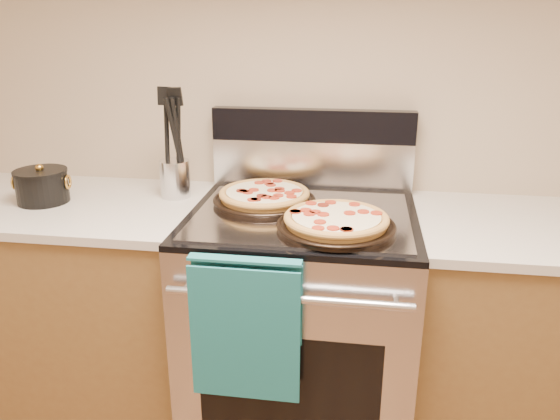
# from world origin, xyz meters

# --- Properties ---
(wall_back) EXTENTS (4.00, 0.00, 4.00)m
(wall_back) POSITION_xyz_m (0.00, 2.00, 1.35)
(wall_back) COLOR tan
(wall_back) RESTS_ON ground
(range_body) EXTENTS (0.76, 0.68, 0.90)m
(range_body) POSITION_xyz_m (0.00, 1.65, 0.45)
(range_body) COLOR #B7B7BC
(range_body) RESTS_ON ground
(oven_window) EXTENTS (0.56, 0.01, 0.40)m
(oven_window) POSITION_xyz_m (0.00, 1.31, 0.45)
(oven_window) COLOR black
(oven_window) RESTS_ON range_body
(cooktop) EXTENTS (0.76, 0.68, 0.02)m
(cooktop) POSITION_xyz_m (0.00, 1.65, 0.91)
(cooktop) COLOR black
(cooktop) RESTS_ON range_body
(backsplash_lower) EXTENTS (0.76, 0.06, 0.18)m
(backsplash_lower) POSITION_xyz_m (0.00, 1.96, 1.01)
(backsplash_lower) COLOR silver
(backsplash_lower) RESTS_ON cooktop
(backsplash_upper) EXTENTS (0.76, 0.06, 0.12)m
(backsplash_upper) POSITION_xyz_m (0.00, 1.96, 1.16)
(backsplash_upper) COLOR black
(backsplash_upper) RESTS_ON backsplash_lower
(oven_handle) EXTENTS (0.70, 0.03, 0.03)m
(oven_handle) POSITION_xyz_m (0.00, 1.27, 0.80)
(oven_handle) COLOR silver
(oven_handle) RESTS_ON range_body
(dish_towel) EXTENTS (0.32, 0.05, 0.42)m
(dish_towel) POSITION_xyz_m (-0.12, 1.27, 0.70)
(dish_towel) COLOR #16705E
(dish_towel) RESTS_ON oven_handle
(foil_sheet) EXTENTS (0.70, 0.55, 0.01)m
(foil_sheet) POSITION_xyz_m (0.00, 1.62, 0.92)
(foil_sheet) COLOR gray
(foil_sheet) RESTS_ON cooktop
(cabinet_left) EXTENTS (1.00, 0.62, 0.88)m
(cabinet_left) POSITION_xyz_m (-0.88, 1.68, 0.44)
(cabinet_left) COLOR brown
(cabinet_left) RESTS_ON ground
(countertop_left) EXTENTS (1.02, 0.64, 0.03)m
(countertop_left) POSITION_xyz_m (-0.88, 1.68, 0.90)
(countertop_left) COLOR #BDB6A9
(countertop_left) RESTS_ON cabinet_left
(cabinet_right) EXTENTS (1.00, 0.62, 0.88)m
(cabinet_right) POSITION_xyz_m (0.88, 1.68, 0.44)
(cabinet_right) COLOR brown
(cabinet_right) RESTS_ON ground
(pepperoni_pizza_back) EXTENTS (0.41, 0.41, 0.05)m
(pepperoni_pizza_back) POSITION_xyz_m (-0.14, 1.72, 0.95)
(pepperoni_pizza_back) COLOR #B07A35
(pepperoni_pizza_back) RESTS_ON foil_sheet
(pepperoni_pizza_front) EXTENTS (0.43, 0.43, 0.05)m
(pepperoni_pizza_front) POSITION_xyz_m (0.12, 1.50, 0.95)
(pepperoni_pizza_front) COLOR #B07A35
(pepperoni_pizza_front) RESTS_ON foil_sheet
(utensil_crock) EXTENTS (0.15, 0.15, 0.14)m
(utensil_crock) POSITION_xyz_m (-0.49, 1.79, 0.98)
(utensil_crock) COLOR silver
(utensil_crock) RESTS_ON countertop_left
(saucepan) EXTENTS (0.21, 0.21, 0.11)m
(saucepan) POSITION_xyz_m (-0.94, 1.66, 0.96)
(saucepan) COLOR black
(saucepan) RESTS_ON countertop_left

